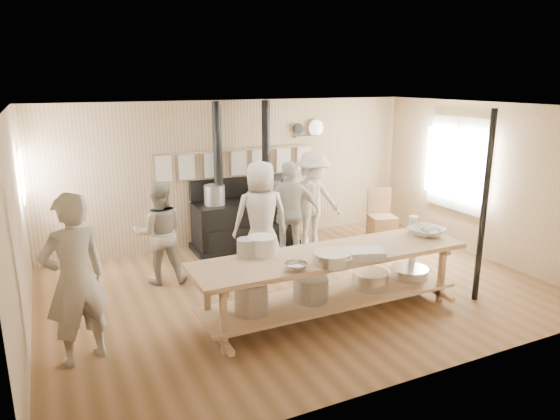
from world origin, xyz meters
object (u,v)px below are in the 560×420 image
(prep_table, at_px, (331,277))
(cook_right, at_px, (290,212))
(chair, at_px, (382,226))
(roasting_pan, at_px, (364,254))
(cook_far_left, at_px, (75,280))
(stove, at_px, (244,219))
(cook_left, at_px, (160,233))
(cook_by_window, at_px, (313,201))
(cook_center, at_px, (261,217))

(prep_table, xyz_separation_m, cook_right, (0.42, 2.00, 0.32))
(cook_right, xyz_separation_m, chair, (2.02, 0.20, -0.55))
(chair, distance_m, roasting_pan, 3.40)
(roasting_pan, bearing_deg, prep_table, 127.41)
(cook_right, bearing_deg, cook_far_left, 40.89)
(stove, height_order, prep_table, stove)
(cook_left, height_order, cook_by_window, cook_by_window)
(cook_left, distance_m, cook_right, 2.13)
(cook_left, relative_size, cook_center, 0.87)
(cook_far_left, xyz_separation_m, roasting_pan, (3.22, -0.55, -0.03))
(stove, xyz_separation_m, cook_by_window, (1.07, -0.61, 0.36))
(roasting_pan, bearing_deg, cook_far_left, 170.24)
(cook_right, distance_m, cook_by_window, 0.77)
(stove, height_order, cook_far_left, stove)
(prep_table, height_order, chair, chair)
(cook_center, bearing_deg, cook_right, -152.87)
(cook_center, bearing_deg, prep_table, 104.64)
(chair, bearing_deg, stove, 176.04)
(cook_left, bearing_deg, chair, -166.11)
(cook_left, height_order, chair, cook_left)
(prep_table, relative_size, cook_right, 2.14)
(cook_center, relative_size, cook_right, 1.05)
(stove, distance_m, chair, 2.58)
(cook_left, bearing_deg, cook_by_window, -160.71)
(cook_by_window, bearing_deg, cook_left, -175.28)
(cook_center, relative_size, chair, 1.79)
(prep_table, distance_m, cook_by_window, 2.66)
(cook_left, height_order, cook_right, cook_right)
(stove, distance_m, cook_right, 1.15)
(cook_center, height_order, cook_by_window, cook_center)
(cook_left, distance_m, cook_center, 1.54)
(prep_table, distance_m, cook_right, 2.07)
(cook_right, relative_size, chair, 1.71)
(chair, height_order, roasting_pan, chair)
(prep_table, height_order, cook_left, cook_left)
(cook_right, bearing_deg, stove, -54.65)
(cook_far_left, xyz_separation_m, cook_left, (1.26, 1.80, -0.16))
(stove, height_order, cook_by_window, stove)
(stove, height_order, cook_left, stove)
(prep_table, relative_size, cook_by_window, 2.05)
(prep_table, bearing_deg, cook_by_window, 66.09)
(cook_right, relative_size, cook_by_window, 0.96)
(cook_left, distance_m, cook_by_window, 2.81)
(cook_right, xyz_separation_m, roasting_pan, (-0.16, -2.33, 0.06))
(cook_right, bearing_deg, prep_table, 91.49)
(cook_by_window, distance_m, roasting_pan, 2.86)
(cook_center, xyz_separation_m, cook_right, (0.61, 0.20, -0.04))
(cook_left, relative_size, cook_by_window, 0.88)
(prep_table, xyz_separation_m, cook_by_window, (1.07, 2.41, 0.36))
(cook_center, bearing_deg, roasting_pan, 110.35)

